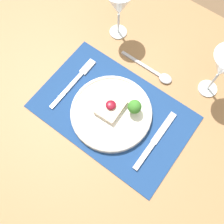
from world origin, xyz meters
TOP-DOWN VIEW (x-y plane):
  - ground_plane at (0.00, 0.00)m, footprint 8.00×8.00m
  - dining_table at (0.00, 0.00)m, footprint 1.41×1.09m
  - placemat at (0.00, 0.00)m, footprint 0.48×0.31m
  - dinner_plate at (0.00, -0.01)m, footprint 0.25×0.25m
  - fork at (-0.16, 0.02)m, footprint 0.02×0.22m
  - knife at (0.16, -0.01)m, footprint 0.02×0.22m
  - spoon at (0.04, 0.20)m, footprint 0.20×0.04m
  - wine_glass_near at (0.20, 0.25)m, footprint 0.09×0.09m
  - wine_glass_far at (-0.17, 0.26)m, footprint 0.09×0.09m

SIDE VIEW (x-z plane):
  - ground_plane at x=0.00m, z-range 0.00..0.00m
  - dining_table at x=0.00m, z-range 0.28..1.01m
  - placemat at x=0.00m, z-range 0.72..0.73m
  - spoon at x=0.04m, z-range 0.72..0.74m
  - knife at x=0.16m, z-range 0.73..0.74m
  - fork at x=-0.16m, z-range 0.73..0.73m
  - dinner_plate at x=0.00m, z-range 0.71..0.78m
  - wine_glass_far at x=-0.17m, z-range 0.77..0.96m
  - wine_glass_near at x=0.20m, z-range 0.77..0.96m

